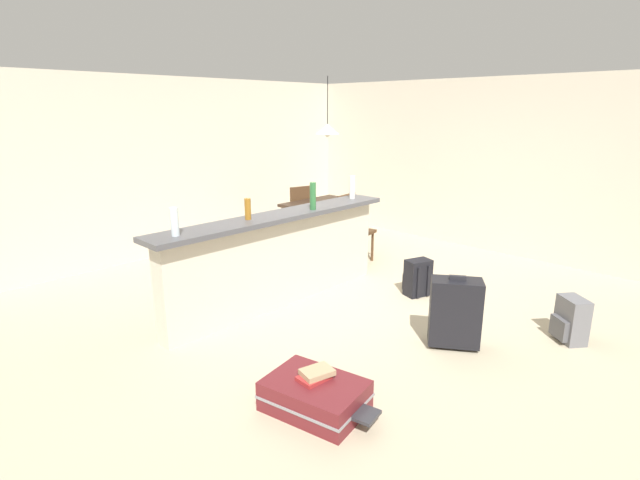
{
  "coord_description": "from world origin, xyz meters",
  "views": [
    {
      "loc": [
        -3.74,
        -3.29,
        2.07
      ],
      "look_at": [
        -0.05,
        0.27,
        0.65
      ],
      "focal_mm": 26.92,
      "sensor_mm": 36.0,
      "label": 1
    }
  ],
  "objects_px": {
    "dining_chair_far_side": "(299,212)",
    "dining_chair_near_partition": "(352,225)",
    "bottle_clear": "(175,222)",
    "bottle_amber": "(248,209)",
    "book_stack": "(316,374)",
    "bottle_green": "(313,196)",
    "backpack_grey": "(571,321)",
    "pendant_lamp": "(327,129)",
    "backpack_black": "(417,278)",
    "suitcase_upright_black": "(455,312)",
    "dining_table": "(324,209)",
    "bottle_white": "(352,187)",
    "suitcase_flat_maroon": "(315,396)"
  },
  "relations": [
    {
      "from": "bottle_amber",
      "to": "bottle_white",
      "type": "height_order",
      "value": "bottle_white"
    },
    {
      "from": "bottle_clear",
      "to": "backpack_black",
      "type": "height_order",
      "value": "bottle_clear"
    },
    {
      "from": "bottle_amber",
      "to": "suitcase_upright_black",
      "type": "height_order",
      "value": "bottle_amber"
    },
    {
      "from": "dining_table",
      "to": "backpack_grey",
      "type": "distance_m",
      "value": 3.67
    },
    {
      "from": "dining_chair_near_partition",
      "to": "backpack_grey",
      "type": "bearing_deg",
      "value": -98.76
    },
    {
      "from": "bottle_white",
      "to": "dining_chair_near_partition",
      "type": "bearing_deg",
      "value": 39.62
    },
    {
      "from": "suitcase_flat_maroon",
      "to": "suitcase_upright_black",
      "type": "height_order",
      "value": "suitcase_upright_black"
    },
    {
      "from": "bottle_white",
      "to": "suitcase_upright_black",
      "type": "distance_m",
      "value": 2.19
    },
    {
      "from": "bottle_green",
      "to": "pendant_lamp",
      "type": "xyz_separation_m",
      "value": [
        1.46,
        1.16,
        0.63
      ]
    },
    {
      "from": "bottle_green",
      "to": "bottle_white",
      "type": "bearing_deg",
      "value": 8.56
    },
    {
      "from": "dining_chair_near_partition",
      "to": "book_stack",
      "type": "relative_size",
      "value": 3.46
    },
    {
      "from": "pendant_lamp",
      "to": "backpack_black",
      "type": "bearing_deg",
      "value": -107.34
    },
    {
      "from": "bottle_clear",
      "to": "dining_chair_far_side",
      "type": "xyz_separation_m",
      "value": [
        2.99,
        1.59,
        -0.61
      ]
    },
    {
      "from": "book_stack",
      "to": "bottle_green",
      "type": "bearing_deg",
      "value": 45.22
    },
    {
      "from": "dining_chair_near_partition",
      "to": "book_stack",
      "type": "xyz_separation_m",
      "value": [
        -2.79,
        -2.03,
        -0.26
      ]
    },
    {
      "from": "bottle_green",
      "to": "dining_chair_far_side",
      "type": "height_order",
      "value": "bottle_green"
    },
    {
      "from": "backpack_black",
      "to": "backpack_grey",
      "type": "bearing_deg",
      "value": -90.07
    },
    {
      "from": "bottle_clear",
      "to": "dining_chair_near_partition",
      "type": "bearing_deg",
      "value": 8.98
    },
    {
      "from": "dining_table",
      "to": "suitcase_flat_maroon",
      "type": "bearing_deg",
      "value": -137.37
    },
    {
      "from": "suitcase_flat_maroon",
      "to": "backpack_black",
      "type": "distance_m",
      "value": 2.46
    },
    {
      "from": "pendant_lamp",
      "to": "suitcase_flat_maroon",
      "type": "xyz_separation_m",
      "value": [
        -2.98,
        -2.68,
        -1.67
      ]
    },
    {
      "from": "bottle_white",
      "to": "backpack_grey",
      "type": "relative_size",
      "value": 0.66
    },
    {
      "from": "bottle_amber",
      "to": "book_stack",
      "type": "bearing_deg",
      "value": -113.32
    },
    {
      "from": "bottle_clear",
      "to": "bottle_amber",
      "type": "distance_m",
      "value": 0.83
    },
    {
      "from": "bottle_clear",
      "to": "bottle_green",
      "type": "relative_size",
      "value": 0.84
    },
    {
      "from": "suitcase_upright_black",
      "to": "backpack_black",
      "type": "height_order",
      "value": "suitcase_upright_black"
    },
    {
      "from": "dining_table",
      "to": "suitcase_upright_black",
      "type": "bearing_deg",
      "value": -115.13
    },
    {
      "from": "bottle_green",
      "to": "suitcase_upright_black",
      "type": "bearing_deg",
      "value": -89.64
    },
    {
      "from": "bottle_green",
      "to": "backpack_grey",
      "type": "height_order",
      "value": "bottle_green"
    },
    {
      "from": "bottle_amber",
      "to": "dining_table",
      "type": "xyz_separation_m",
      "value": [
        2.15,
        1.0,
        -0.46
      ]
    },
    {
      "from": "suitcase_upright_black",
      "to": "backpack_grey",
      "type": "bearing_deg",
      "value": -40.95
    },
    {
      "from": "bottle_amber",
      "to": "backpack_black",
      "type": "height_order",
      "value": "bottle_amber"
    },
    {
      "from": "pendant_lamp",
      "to": "backpack_grey",
      "type": "bearing_deg",
      "value": -99.76
    },
    {
      "from": "pendant_lamp",
      "to": "bottle_green",
      "type": "bearing_deg",
      "value": -141.7
    },
    {
      "from": "suitcase_flat_maroon",
      "to": "backpack_grey",
      "type": "height_order",
      "value": "backpack_grey"
    },
    {
      "from": "suitcase_flat_maroon",
      "to": "book_stack",
      "type": "xyz_separation_m",
      "value": [
        0.03,
        0.03,
        0.14
      ]
    },
    {
      "from": "backpack_grey",
      "to": "bottle_clear",
      "type": "bearing_deg",
      "value": 133.96
    },
    {
      "from": "suitcase_flat_maroon",
      "to": "bottle_clear",
      "type": "bearing_deg",
      "value": 93.41
    },
    {
      "from": "pendant_lamp",
      "to": "backpack_black",
      "type": "height_order",
      "value": "pendant_lamp"
    },
    {
      "from": "dining_chair_far_side",
      "to": "dining_chair_near_partition",
      "type": "bearing_deg",
      "value": -93.51
    },
    {
      "from": "book_stack",
      "to": "dining_chair_near_partition",
      "type": "bearing_deg",
      "value": 36.08
    },
    {
      "from": "dining_table",
      "to": "bottle_clear",
      "type": "bearing_deg",
      "value": -160.49
    },
    {
      "from": "bottle_green",
      "to": "dining_chair_far_side",
      "type": "xyz_separation_m",
      "value": [
        1.37,
        1.66,
        -0.64
      ]
    },
    {
      "from": "dining_table",
      "to": "backpack_black",
      "type": "distance_m",
      "value": 2.08
    },
    {
      "from": "bottle_green",
      "to": "dining_chair_far_side",
      "type": "bearing_deg",
      "value": 50.52
    },
    {
      "from": "dining_chair_near_partition",
      "to": "pendant_lamp",
      "type": "xyz_separation_m",
      "value": [
        0.16,
        0.62,
        1.27
      ]
    },
    {
      "from": "bottle_white",
      "to": "dining_chair_far_side",
      "type": "height_order",
      "value": "bottle_white"
    },
    {
      "from": "bottle_clear",
      "to": "bottle_amber",
      "type": "relative_size",
      "value": 1.18
    },
    {
      "from": "dining_table",
      "to": "suitcase_upright_black",
      "type": "distance_m",
      "value": 3.2
    },
    {
      "from": "bottle_clear",
      "to": "suitcase_upright_black",
      "type": "bearing_deg",
      "value": -48.32
    }
  ]
}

